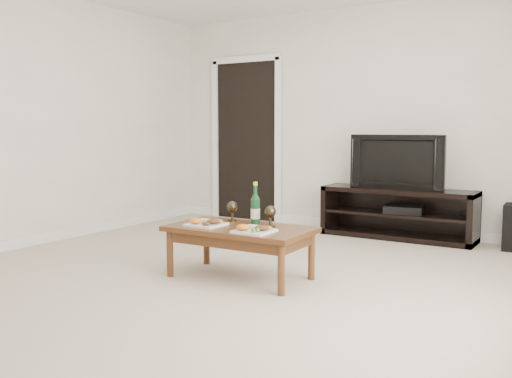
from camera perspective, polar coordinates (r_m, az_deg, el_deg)
The scene contains 12 objects.
floor at distance 4.54m, azimuth -3.27°, elevation -9.33°, with size 5.50×5.50×0.00m, color beige.
back_wall at distance 6.83m, azimuth 10.27°, elevation 6.81°, with size 5.00×0.04×2.60m, color white.
doorway at distance 7.51m, azimuth -0.96°, elevation 4.75°, with size 0.90×0.02×2.05m, color black.
media_console at distance 6.44m, azimuth 13.98°, elevation -2.38°, with size 1.66×0.45×0.55m, color black.
television at distance 6.38m, azimuth 14.12°, elevation 2.67°, with size 1.02×0.13×0.59m, color black.
av_receiver at distance 6.41m, azimuth 14.52°, elevation -1.99°, with size 0.40×0.30×0.08m, color black.
coffee_table at distance 4.62m, azimuth -1.61°, elevation -6.36°, with size 1.15×0.63×0.42m, color #583018.
plate_left at distance 4.64m, azimuth -5.01°, elevation -3.26°, with size 0.27×0.27×0.07m, color white.
plate_right at distance 4.34m, azimuth -0.19°, elevation -3.91°, with size 0.27×0.27×0.07m, color white.
wine_bottle at distance 4.68m, azimuth -0.07°, elevation -1.41°, with size 0.07×0.07×0.35m, color #0F3A1B.
goblet_left at distance 4.86m, azimuth -2.39°, elevation -2.22°, with size 0.09×0.09×0.17m, color #332B1B, non-canonical shape.
goblet_right at distance 4.58m, azimuth 1.44°, elevation -2.72°, with size 0.09×0.09×0.17m, color #332B1B, non-canonical shape.
Camera 1 is at (2.53, -3.57, 1.22)m, focal length 40.00 mm.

